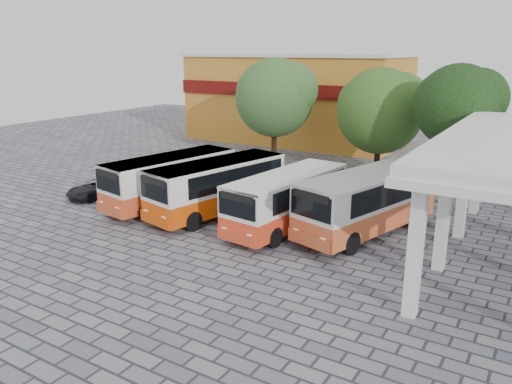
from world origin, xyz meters
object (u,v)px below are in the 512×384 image
Objects in this scene: bus_far_left at (170,177)px; bus_far_right at (368,199)px; bus_centre_right at (287,197)px; parked_car at (99,188)px; bus_centre_left at (217,184)px.

bus_far_right is (11.08, 1.56, 0.07)m from bus_far_left.
bus_centre_right is 2.03× the size of parked_car.
bus_centre_right is at bearing -143.03° from bus_far_right.
bus_centre_right is (4.24, 0.03, -0.08)m from bus_centre_left.
bus_far_left is at bearing 21.30° from parked_car.
bus_far_left is 5.13m from parked_car.
bus_far_right is (7.87, 1.43, 0.04)m from bus_centre_left.
parked_car is (-12.35, -1.13, -1.07)m from bus_centre_right.
bus_far_left is 11.19m from bus_far_right.
bus_far_left is at bearing -172.03° from bus_centre_right.
bus_centre_left is 8.27m from parked_car.
bus_centre_right reaches higher than parked_car.
bus_centre_right is 3.90m from bus_far_right.
bus_centre_left is at bearing 17.83° from parked_car.
bus_centre_left reaches higher than bus_far_left.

